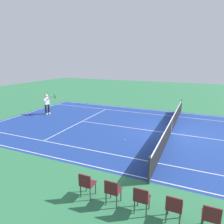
# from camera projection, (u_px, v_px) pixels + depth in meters

# --- Properties ---
(ground_plane) EXTENTS (60.00, 60.00, 0.00)m
(ground_plane) POSITION_uv_depth(u_px,v_px,m) (171.00, 133.00, 12.76)
(ground_plane) COLOR #2D7247
(court_slab) EXTENTS (24.20, 11.40, 0.00)m
(court_slab) POSITION_uv_depth(u_px,v_px,m) (171.00, 133.00, 12.76)
(court_slab) COLOR navy
(court_slab) RESTS_ON ground_plane
(court_line_markings) EXTENTS (23.85, 11.05, 0.01)m
(court_line_markings) POSITION_uv_depth(u_px,v_px,m) (171.00, 133.00, 12.75)
(court_line_markings) COLOR white
(court_line_markings) RESTS_ON ground_plane
(tennis_net) EXTENTS (0.10, 11.70, 1.08)m
(tennis_net) POSITION_uv_depth(u_px,v_px,m) (172.00, 126.00, 12.63)
(tennis_net) COLOR #2D2D33
(tennis_net) RESTS_ON ground_plane
(tennis_player_near) EXTENTS (1.19, 0.75, 1.70)m
(tennis_player_near) POSITION_uv_depth(u_px,v_px,m) (47.00, 103.00, 17.06)
(tennis_player_near) COLOR black
(tennis_player_near) RESTS_ON ground_plane
(tennis_ball) EXTENTS (0.07, 0.07, 0.07)m
(tennis_ball) POSITION_uv_depth(u_px,v_px,m) (124.00, 140.00, 11.65)
(tennis_ball) COLOR #CCE01E
(tennis_ball) RESTS_ON ground_plane
(spectator_chair_0) EXTENTS (0.44, 0.44, 0.88)m
(spectator_chair_0) POSITION_uv_depth(u_px,v_px,m) (211.00, 216.00, 5.32)
(spectator_chair_0) COLOR #38383D
(spectator_chair_0) RESTS_ON ground_plane
(spectator_chair_1) EXTENTS (0.44, 0.44, 0.88)m
(spectator_chair_1) POSITION_uv_depth(u_px,v_px,m) (174.00, 207.00, 5.67)
(spectator_chair_1) COLOR #38383D
(spectator_chair_1) RESTS_ON ground_plane
(spectator_chair_2) EXTENTS (0.44, 0.44, 0.88)m
(spectator_chair_2) POSITION_uv_depth(u_px,v_px,m) (141.00, 198.00, 6.03)
(spectator_chair_2) COLOR #38383D
(spectator_chair_2) RESTS_ON ground_plane
(spectator_chair_3) EXTENTS (0.44, 0.44, 0.88)m
(spectator_chair_3) POSITION_uv_depth(u_px,v_px,m) (113.00, 190.00, 6.39)
(spectator_chair_3) COLOR #38383D
(spectator_chair_3) RESTS_ON ground_plane
(spectator_chair_4) EXTENTS (0.44, 0.44, 0.88)m
(spectator_chair_4) POSITION_uv_depth(u_px,v_px,m) (87.00, 183.00, 6.74)
(spectator_chair_4) COLOR #38383D
(spectator_chair_4) RESTS_ON ground_plane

